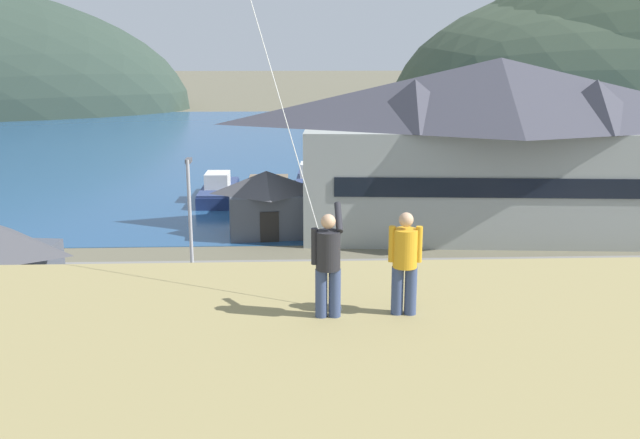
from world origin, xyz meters
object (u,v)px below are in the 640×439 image
Objects in this scene: parked_car_back_row_right at (502,353)px; moored_boat_outer_mooring at (310,180)px; harbor_lodge at (497,141)px; parked_car_back_row_left at (72,364)px; parked_car_front_row_silver at (337,375)px; parked_car_mid_row_center at (543,297)px; person_companion at (405,260)px; parked_car_front_row_end at (189,299)px; wharf_dock at (267,191)px; parked_car_corner_spot at (344,298)px; storage_shed_waterside at (267,202)px; parking_light_pole at (190,215)px; person_kite_flyer at (328,261)px; moored_boat_wharfside at (219,190)px.

moored_boat_outer_mooring is at bearing 99.62° from parked_car_back_row_right.
harbor_lodge is 5.91× the size of parked_car_back_row_left.
parked_car_back_row_left and parked_car_back_row_right have the same top height.
parked_car_front_row_silver is 0.99× the size of parked_car_mid_row_center.
person_companion is (0.44, -44.51, 7.13)m from moored_boat_outer_mooring.
parked_car_mid_row_center is at bearing 17.43° from parked_car_back_row_left.
parked_car_back_row_right is at bearing 64.21° from person_companion.
harbor_lodge is 22.50m from parked_car_front_row_end.
moored_boat_outer_mooring is (3.36, 2.61, 0.37)m from wharf_dock.
parked_car_corner_spot and parked_car_back_row_left have the same top height.
harbor_lodge is 5.91× the size of parked_car_corner_spot.
storage_shed_waterside reaches higher than parked_car_front_row_end.
storage_shed_waterside is 20.79m from parked_car_back_row_left.
moored_boat_outer_mooring reaches higher than parked_car_front_row_silver.
parked_car_front_row_end is at bearing -101.14° from storage_shed_waterside.
moored_boat_outer_mooring is at bearing 91.40° from parked_car_corner_spot.
harbor_lodge reaches higher than moored_boat_outer_mooring.
storage_shed_waterside reaches higher than parked_car_corner_spot.
parked_car_front_row_end is 0.69× the size of parking_light_pole.
parking_light_pole is at bearing -104.31° from moored_boat_outer_mooring.
parked_car_back_row_left is at bearing 126.44° from person_kite_flyer.
moored_boat_outer_mooring is 24.93m from parking_light_pole.
storage_shed_waterside is 1.24× the size of parked_car_back_row_right.
storage_shed_waterside is at bearing 93.98° from person_kite_flyer.
parking_light_pole reaches higher than parked_car_corner_spot.
moored_boat_wharfside is at bearing 92.30° from parking_light_pole.
moored_boat_outer_mooring is 1.53× the size of parked_car_mid_row_center.
person_kite_flyer is 1.07× the size of person_companion.
storage_shed_waterside reaches higher than parked_car_back_row_left.
moored_boat_wharfside is 29.96m from parked_car_back_row_left.
parked_car_back_row_left is 10.58m from parking_light_pole.
person_companion is (1.27, 0.06, -0.02)m from person_kite_flyer.
parked_car_mid_row_center is at bearing -72.36° from moored_boat_outer_mooring.
parked_car_front_row_end and parked_car_back_row_right have the same top height.
parked_car_corner_spot is at bearing -31.28° from parking_light_pole.
parked_car_corner_spot is 2.44× the size of person_companion.
storage_shed_waterside is 1.25× the size of parked_car_back_row_left.
wharf_dock is at bearing 106.28° from parked_car_back_row_right.
parked_car_front_row_end is (-14.72, 0.37, 0.00)m from parked_car_mid_row_center.
harbor_lodge is 28.66m from parked_car_back_row_left.
parked_car_corner_spot is 0.99× the size of parked_car_front_row_silver.
wharf_dock is 5.87× the size of person_kite_flyer.
wharf_dock is at bearing 95.18° from person_companion.
moored_boat_outer_mooring reaches higher than parked_car_back_row_right.
person_companion is (3.40, -30.59, 5.81)m from storage_shed_waterside.
parking_light_pole is (-17.14, -10.36, -1.90)m from harbor_lodge.
parked_car_front_row_silver is at bearing -61.22° from parking_light_pole.
parked_car_front_row_silver is 1.01× the size of parked_car_front_row_end.
parked_car_front_row_silver is 9.08m from parked_car_front_row_end.
storage_shed_waterside is at bearing -68.30° from moored_boat_wharfside.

